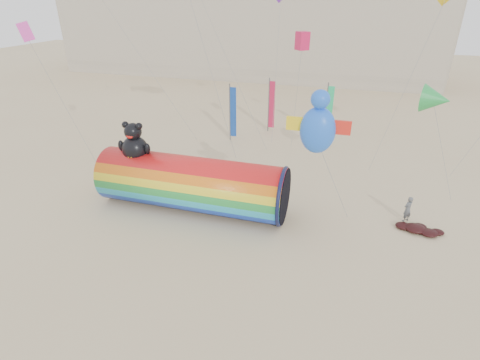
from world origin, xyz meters
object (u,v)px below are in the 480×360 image
(kite_handler, at_px, (408,209))
(windsock_assembly, at_px, (192,182))
(fabric_bundle, at_px, (419,229))
(hotel_building, at_px, (245,7))

(kite_handler, bearing_deg, windsock_assembly, -34.39)
(windsock_assembly, xyz_separation_m, fabric_bundle, (13.44, 1.20, -1.62))
(kite_handler, relative_size, fabric_bundle, 0.62)
(hotel_building, height_order, kite_handler, hotel_building)
(hotel_building, height_order, windsock_assembly, hotel_building)
(hotel_building, xyz_separation_m, windsock_assembly, (9.37, -44.44, -8.52))
(windsock_assembly, height_order, kite_handler, windsock_assembly)
(windsock_assembly, relative_size, kite_handler, 7.18)
(windsock_assembly, bearing_deg, fabric_bundle, 5.11)
(windsock_assembly, distance_m, fabric_bundle, 13.59)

